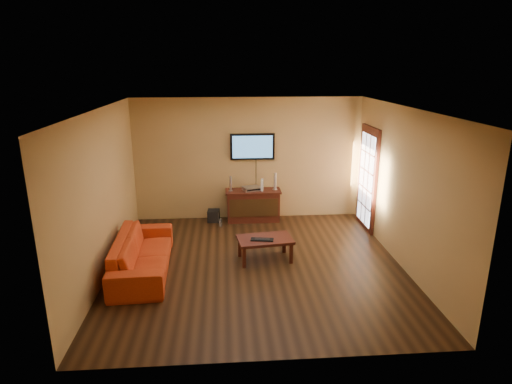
{
  "coord_description": "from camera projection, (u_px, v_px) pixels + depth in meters",
  "views": [
    {
      "loc": [
        -0.53,
        -6.75,
        3.37
      ],
      "look_at": [
        0.05,
        0.8,
        1.1
      ],
      "focal_mm": 30.0,
      "sensor_mm": 36.0,
      "label": 1
    }
  ],
  "objects": [
    {
      "name": "subwoofer",
      "position": [
        214.0,
        216.0,
        9.52
      ],
      "size": [
        0.28,
        0.28,
        0.26
      ],
      "primitive_type": "cube",
      "rotation": [
        0.0,
        0.0,
        -0.07
      ],
      "color": "black",
      "rests_on": "ground"
    },
    {
      "name": "coffee_table",
      "position": [
        265.0,
        241.0,
        7.58
      ],
      "size": [
        1.02,
        0.69,
        0.41
      ],
      "color": "#37130C",
      "rests_on": "ground"
    },
    {
      "name": "television",
      "position": [
        252.0,
        147.0,
        9.33
      ],
      "size": [
        0.97,
        0.08,
        0.57
      ],
      "color": "black",
      "rests_on": "ground"
    },
    {
      "name": "ground_plane",
      "position": [
        257.0,
        265.0,
        7.45
      ],
      "size": [
        5.0,
        5.0,
        0.0
      ],
      "primitive_type": "plane",
      "color": "black",
      "rests_on": "ground"
    },
    {
      "name": "bottle",
      "position": [
        220.0,
        223.0,
        9.2
      ],
      "size": [
        0.07,
        0.07,
        0.2
      ],
      "color": "white",
      "rests_on": "ground"
    },
    {
      "name": "game_console",
      "position": [
        262.0,
        185.0,
        9.39
      ],
      "size": [
        0.07,
        0.18,
        0.24
      ],
      "primitive_type": "cube",
      "rotation": [
        0.0,
        0.0,
        -0.14
      ],
      "color": "white",
      "rests_on": "media_console"
    },
    {
      "name": "speaker_left",
      "position": [
        231.0,
        184.0,
        9.33
      ],
      "size": [
        0.09,
        0.09,
        0.33
      ],
      "color": "silver",
      "rests_on": "media_console"
    },
    {
      "name": "french_door",
      "position": [
        367.0,
        180.0,
        8.95
      ],
      "size": [
        0.07,
        1.02,
        2.22
      ],
      "color": "#37130C",
      "rests_on": "ground"
    },
    {
      "name": "speaker_right",
      "position": [
        275.0,
        182.0,
        9.42
      ],
      "size": [
        0.1,
        0.1,
        0.38
      ],
      "color": "silver",
      "rests_on": "media_console"
    },
    {
      "name": "room_walls",
      "position": [
        254.0,
        163.0,
        7.57
      ],
      "size": [
        5.0,
        5.0,
        5.0
      ],
      "color": "tan",
      "rests_on": "ground"
    },
    {
      "name": "keyboard",
      "position": [
        262.0,
        239.0,
        7.48
      ],
      "size": [
        0.42,
        0.21,
        0.02
      ],
      "color": "black",
      "rests_on": "coffee_table"
    },
    {
      "name": "sofa",
      "position": [
        142.0,
        248.0,
        7.15
      ],
      "size": [
        0.73,
        2.19,
        0.85
      ],
      "primitive_type": "imported",
      "rotation": [
        0.0,
        0.0,
        1.62
      ],
      "color": "#BE3915",
      "rests_on": "ground"
    },
    {
      "name": "media_console",
      "position": [
        253.0,
        205.0,
        9.52
      ],
      "size": [
        1.22,
        0.47,
        0.7
      ],
      "color": "#37130C",
      "rests_on": "ground"
    },
    {
      "name": "av_receiver",
      "position": [
        252.0,
        188.0,
        9.41
      ],
      "size": [
        0.43,
        0.36,
        0.08
      ],
      "primitive_type": "cube",
      "rotation": [
        0.0,
        0.0,
        0.32
      ],
      "color": "silver",
      "rests_on": "media_console"
    }
  ]
}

